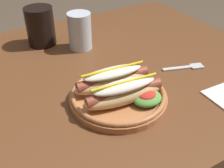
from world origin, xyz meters
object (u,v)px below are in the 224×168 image
object	(u,v)px
hot_dog_plate	(119,92)
water_cup	(80,31)
fork	(186,67)
soda_cup	(40,26)

from	to	relation	value
hot_dog_plate	water_cup	bearing A→B (deg)	83.11
fork	water_cup	bearing A→B (deg)	146.05
water_cup	hot_dog_plate	bearing A→B (deg)	-96.89
soda_cup	water_cup	bearing A→B (deg)	-42.66
hot_dog_plate	soda_cup	xyz separation A→B (m)	(-0.06, 0.39, 0.03)
water_cup	fork	bearing A→B (deg)	-52.05
soda_cup	hot_dog_plate	bearing A→B (deg)	-81.13
hot_dog_plate	fork	world-z (taller)	hot_dog_plate
hot_dog_plate	water_cup	xyz separation A→B (m)	(0.04, 0.30, 0.03)
fork	soda_cup	xyz separation A→B (m)	(-0.30, 0.36, 0.06)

